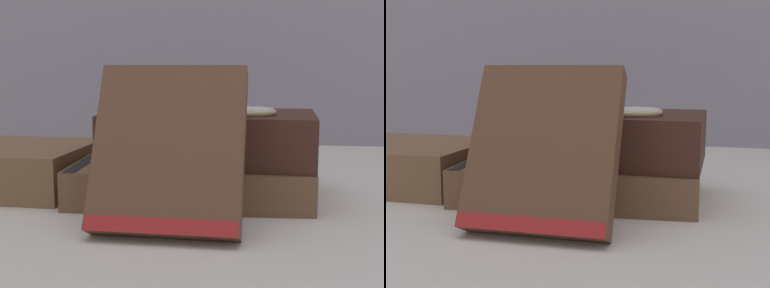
# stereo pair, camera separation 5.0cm
# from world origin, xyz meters

# --- Properties ---
(ground_plane) EXTENTS (3.00, 3.00, 0.00)m
(ground_plane) POSITION_xyz_m (0.00, 0.00, 0.00)
(ground_plane) COLOR silver
(book_flat_bottom) EXTENTS (0.24, 0.16, 0.04)m
(book_flat_bottom) POSITION_xyz_m (-0.00, 0.04, 0.02)
(book_flat_bottom) COLOR brown
(book_flat_bottom) RESTS_ON ground_plane
(book_flat_top) EXTENTS (0.20, 0.13, 0.05)m
(book_flat_top) POSITION_xyz_m (0.01, 0.04, 0.06)
(book_flat_top) COLOR #422319
(book_flat_top) RESTS_ON book_flat_bottom
(book_leaning_front) EXTENTS (0.12, 0.08, 0.13)m
(book_leaning_front) POSITION_xyz_m (-0.00, -0.08, 0.06)
(book_leaning_front) COLOR brown
(book_leaning_front) RESTS_ON ground_plane
(pocket_watch) EXTENTS (0.06, 0.06, 0.01)m
(pocket_watch) POSITION_xyz_m (0.05, 0.03, 0.09)
(pocket_watch) COLOR silver
(pocket_watch) RESTS_ON book_flat_top
(reading_glasses) EXTENTS (0.10, 0.07, 0.00)m
(reading_glasses) POSITION_xyz_m (-0.05, 0.20, 0.00)
(reading_glasses) COLOR #4C3828
(reading_glasses) RESTS_ON ground_plane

